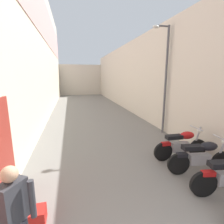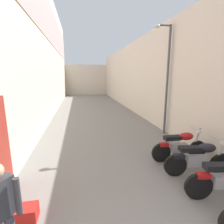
% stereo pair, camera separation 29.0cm
% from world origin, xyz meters
% --- Properties ---
extents(ground_plane, '(40.61, 40.61, 0.00)m').
position_xyz_m(ground_plane, '(0.00, 10.30, 0.00)').
color(ground_plane, slate).
extents(building_left, '(0.45, 24.61, 8.56)m').
position_xyz_m(building_left, '(-3.04, 12.27, 4.33)').
color(building_left, beige).
rests_on(building_left, ground).
extents(building_right, '(0.45, 24.61, 5.05)m').
position_xyz_m(building_right, '(3.05, 12.30, 2.53)').
color(building_right, beige).
rests_on(building_right, ground).
extents(building_far_end, '(8.70, 2.00, 4.19)m').
position_xyz_m(building_far_end, '(0.00, 25.61, 2.09)').
color(building_far_end, beige).
rests_on(building_far_end, ground).
extents(motorcycle_third, '(1.84, 0.58, 1.04)m').
position_xyz_m(motorcycle_third, '(1.91, 3.42, 0.50)').
color(motorcycle_third, black).
rests_on(motorcycle_third, ground).
extents(motorcycle_fourth, '(1.85, 0.58, 1.04)m').
position_xyz_m(motorcycle_fourth, '(1.91, 4.29, 0.50)').
color(motorcycle_fourth, black).
rests_on(motorcycle_fourth, ground).
extents(pedestrian_by_doorway, '(0.52, 0.39, 1.57)m').
position_xyz_m(pedestrian_by_doorway, '(-2.21, 1.90, 0.92)').
color(pedestrian_by_doorway, '#383842').
rests_on(pedestrian_by_doorway, ground).
extents(plastic_crate, '(0.44, 0.32, 0.28)m').
position_xyz_m(plastic_crate, '(-2.21, 2.71, 0.14)').
color(plastic_crate, red).
rests_on(plastic_crate, ground).
extents(street_lamp, '(0.79, 0.18, 4.71)m').
position_xyz_m(street_lamp, '(2.61, 6.81, 2.75)').
color(street_lamp, '#47474C').
rests_on(street_lamp, ground).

